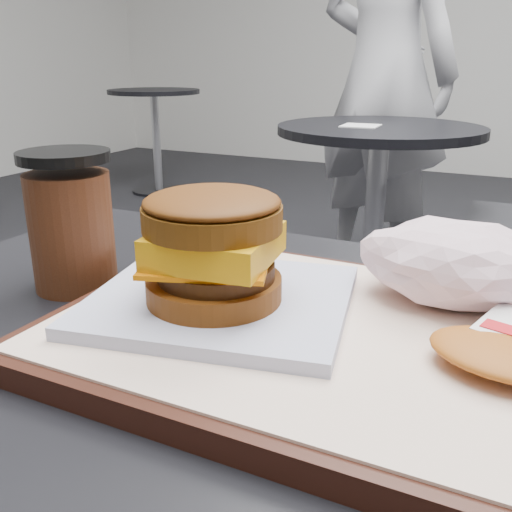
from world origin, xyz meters
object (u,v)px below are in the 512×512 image
object	(u,v)px
serving_tray	(320,336)
neighbor_table	(376,183)
coffee_cup	(71,225)
patron	(384,73)
crumpled_wrapper	(453,262)
breakfast_sandwich	(216,260)

from	to	relation	value
serving_tray	neighbor_table	xyz separation A→B (m)	(-0.37, 1.60, -0.23)
coffee_cup	patron	bearing A→B (deg)	96.95
serving_tray	coffee_cup	distance (m)	0.25
crumpled_wrapper	coffee_cup	size ratio (longest dim) A/B	1.12
crumpled_wrapper	patron	distance (m)	2.13
crumpled_wrapper	coffee_cup	distance (m)	0.32
breakfast_sandwich	serving_tray	bearing A→B (deg)	8.63
patron	serving_tray	bearing A→B (deg)	125.22
crumpled_wrapper	serving_tray	bearing A→B (deg)	-131.60
serving_tray	breakfast_sandwich	size ratio (longest dim) A/B	1.73
breakfast_sandwich	patron	xyz separation A→B (m)	(-0.42, 2.15, 0.08)
crumpled_wrapper	coffee_cup	xyz separation A→B (m)	(-0.32, -0.07, 0.01)
coffee_cup	neighbor_table	world-z (taller)	coffee_cup
crumpled_wrapper	neighbor_table	world-z (taller)	crumpled_wrapper
breakfast_sandwich	neighbor_table	size ratio (longest dim) A/B	0.29
breakfast_sandwich	patron	bearing A→B (deg)	101.11
coffee_cup	crumpled_wrapper	bearing A→B (deg)	12.63
serving_tray	crumpled_wrapper	xyz separation A→B (m)	(0.08, 0.09, 0.04)
coffee_cup	patron	xyz separation A→B (m)	(-0.26, 2.12, 0.08)
crumpled_wrapper	neighbor_table	bearing A→B (deg)	106.19
breakfast_sandwich	patron	distance (m)	2.19
neighbor_table	serving_tray	bearing A→B (deg)	-77.18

